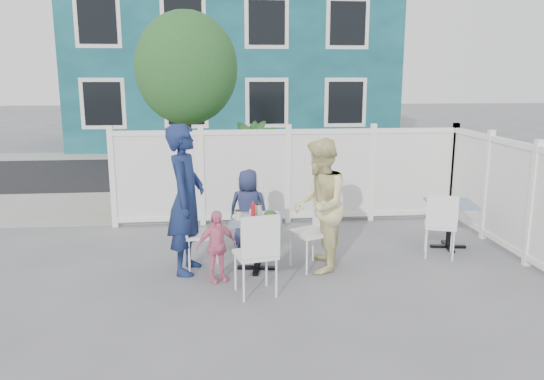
{
  "coord_description": "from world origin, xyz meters",
  "views": [
    {
      "loc": [
        -1.03,
        -6.33,
        2.48
      ],
      "look_at": [
        -0.35,
        0.6,
        0.97
      ],
      "focal_mm": 35.0,
      "sensor_mm": 36.0,
      "label": 1
    }
  ],
  "objects": [
    {
      "name": "main_table",
      "position": [
        -0.59,
        0.2,
        0.53
      ],
      "size": [
        0.74,
        0.74,
        0.69
      ],
      "rotation": [
        0.0,
        0.0,
        -0.15
      ],
      "color": "#48658B",
      "rests_on": "ground"
    },
    {
      "name": "pepper_shaker",
      "position": [
        -0.62,
        0.43,
        0.72
      ],
      "size": [
        0.03,
        0.03,
        0.07
      ],
      "primitive_type": "cylinder",
      "color": "black",
      "rests_on": "main_table"
    },
    {
      "name": "potted_shrub_a",
      "position": [
        -0.5,
        3.1,
        0.83
      ],
      "size": [
        1.19,
        1.19,
        1.67
      ],
      "primitive_type": "imported",
      "rotation": [
        0.0,
        0.0,
        5.95
      ],
      "color": "#1A4321",
      "rests_on": "ground"
    },
    {
      "name": "toddler",
      "position": [
        -1.11,
        -0.16,
        0.45
      ],
      "size": [
        0.57,
        0.41,
        0.89
      ],
      "primitive_type": "imported",
      "rotation": [
        0.0,
        0.0,
        0.41
      ],
      "color": "pink",
      "rests_on": "ground"
    },
    {
      "name": "chair_left",
      "position": [
        -1.36,
        0.25,
        0.58
      ],
      "size": [
        0.45,
        0.47,
        0.99
      ],
      "rotation": [
        0.0,
        0.0,
        -1.53
      ],
      "color": "white",
      "rests_on": "ground"
    },
    {
      "name": "near_sidewalk",
      "position": [
        0.0,
        3.8,
        0.01
      ],
      "size": [
        24.0,
        2.6,
        0.01
      ],
      "primitive_type": "cube",
      "color": "gray",
      "rests_on": "ground"
    },
    {
      "name": "chair_right",
      "position": [
        0.19,
        0.23,
        0.57
      ],
      "size": [
        0.58,
        0.58,
        0.98
      ],
      "rotation": [
        0.0,
        0.0,
        2.0
      ],
      "color": "white",
      "rests_on": "ground"
    },
    {
      "name": "chair_spare",
      "position": [
        1.95,
        0.39,
        0.53
      ],
      "size": [
        0.52,
        0.51,
        0.91
      ],
      "rotation": [
        0.0,
        0.0,
        -0.35
      ],
      "color": "white",
      "rests_on": "ground"
    },
    {
      "name": "fence_back",
      "position": [
        0.1,
        2.4,
        0.78
      ],
      "size": [
        5.86,
        0.08,
        1.6
      ],
      "color": "white",
      "rests_on": "ground"
    },
    {
      "name": "building",
      "position": [
        -0.5,
        14.0,
        3.0
      ],
      "size": [
        11.0,
        6.0,
        6.0
      ],
      "color": "#12424D",
      "rests_on": "ground"
    },
    {
      "name": "chair_back",
      "position": [
        -0.59,
        1.03,
        0.49
      ],
      "size": [
        0.41,
        0.4,
        0.85
      ],
      "rotation": [
        0.0,
        0.0,
        3.22
      ],
      "color": "white",
      "rests_on": "ground"
    },
    {
      "name": "tree",
      "position": [
        -1.6,
        3.3,
        2.59
      ],
      "size": [
        1.8,
        1.62,
        3.59
      ],
      "color": "#382316",
      "rests_on": "ground"
    },
    {
      "name": "utility_cabinet",
      "position": [
        -2.53,
        4.0,
        0.62
      ],
      "size": [
        0.73,
        0.57,
        1.24
      ],
      "primitive_type": "cube",
      "rotation": [
        0.0,
        0.0,
        -0.14
      ],
      "color": "yellow",
      "rests_on": "ground"
    },
    {
      "name": "salt_shaker",
      "position": [
        -0.65,
        0.42,
        0.72
      ],
      "size": [
        0.03,
        0.03,
        0.06
      ],
      "primitive_type": "cylinder",
      "color": "white",
      "rests_on": "main_table"
    },
    {
      "name": "potted_shrub_b",
      "position": [
        1.24,
        3.0,
        0.7
      ],
      "size": [
        1.14,
        1.3,
        1.41
      ],
      "primitive_type": "imported",
      "rotation": [
        0.0,
        0.0,
        4.74
      ],
      "color": "#1A4321",
      "rests_on": "ground"
    },
    {
      "name": "street",
      "position": [
        0.0,
        7.5,
        0.0
      ],
      "size": [
        24.0,
        5.0,
        0.01
      ],
      "primitive_type": "cube",
      "color": "black",
      "rests_on": "ground"
    },
    {
      "name": "man",
      "position": [
        -1.48,
        0.22,
        0.95
      ],
      "size": [
        0.58,
        0.77,
        1.9
      ],
      "primitive_type": "imported",
      "rotation": [
        0.0,
        0.0,
        1.38
      ],
      "color": "#15234D",
      "rests_on": "ground"
    },
    {
      "name": "ground",
      "position": [
        0.0,
        0.0,
        0.0
      ],
      "size": [
        80.0,
        80.0,
        0.0
      ],
      "primitive_type": "plane",
      "color": "slate"
    },
    {
      "name": "plate_side",
      "position": [
        -0.78,
        0.28,
        0.69
      ],
      "size": [
        0.24,
        0.24,
        0.02
      ],
      "primitive_type": "cylinder",
      "color": "white",
      "rests_on": "main_table"
    },
    {
      "name": "fence_right",
      "position": [
        3.0,
        0.6,
        0.78
      ],
      "size": [
        0.08,
        3.66,
        1.6
      ],
      "rotation": [
        0.0,
        0.0,
        1.57
      ],
      "color": "white",
      "rests_on": "ground"
    },
    {
      "name": "coffee_cup_a",
      "position": [
        -0.82,
        0.14,
        0.75
      ],
      "size": [
        0.08,
        0.08,
        0.12
      ],
      "primitive_type": "cylinder",
      "color": "beige",
      "rests_on": "main_table"
    },
    {
      "name": "coffee_cup_b",
      "position": [
        -0.55,
        0.42,
        0.75
      ],
      "size": [
        0.09,
        0.09,
        0.13
      ],
      "primitive_type": "cylinder",
      "color": "beige",
      "rests_on": "main_table"
    },
    {
      "name": "salad_bowl",
      "position": [
        -0.41,
        0.24,
        0.71
      ],
      "size": [
        0.23,
        0.23,
        0.06
      ],
      "primitive_type": "imported",
      "color": "white",
      "rests_on": "main_table"
    },
    {
      "name": "chair_near",
      "position": [
        -0.64,
        -0.68,
        0.57
      ],
      "size": [
        0.53,
        0.52,
        0.98
      ],
      "rotation": [
        0.0,
        0.0,
        0.23
      ],
      "color": "white",
      "rests_on": "ground"
    },
    {
      "name": "ketchup_bottle",
      "position": [
        -0.63,
        0.27,
        0.77
      ],
      "size": [
        0.05,
        0.05,
        0.17
      ],
      "primitive_type": "cylinder",
      "color": "red",
      "rests_on": "main_table"
    },
    {
      "name": "plate_main",
      "position": [
        -0.6,
        0.04,
        0.69
      ],
      "size": [
        0.25,
        0.25,
        0.02
      ],
      "primitive_type": "cylinder",
      "color": "white",
      "rests_on": "main_table"
    },
    {
      "name": "spare_table",
      "position": [
        2.27,
        0.8,
        0.53
      ],
      "size": [
        0.74,
        0.74,
        0.68
      ],
      "rotation": [
        0.0,
        0.0,
        -0.16
      ],
      "color": "#48658B",
      "rests_on": "ground"
    },
    {
      "name": "far_sidewalk",
      "position": [
        0.0,
        10.6,
        0.01
      ],
      "size": [
        24.0,
        1.6,
        0.01
      ],
      "primitive_type": "cube",
      "color": "gray",
      "rests_on": "ground"
    },
    {
      "name": "boy",
      "position": [
        -0.65,
        1.11,
        0.58
      ],
      "size": [
        0.64,
        0.5,
        1.16
      ],
      "primitive_type": "imported",
      "rotation": [
        0.0,
        0.0,
        2.89
      ],
      "color": "navy",
      "rests_on": "ground"
    },
    {
      "name": "woman",
      "position": [
        0.21,
        0.12,
        0.86
      ],
      "size": [
        0.78,
        0.93,
        1.71
      ],
      "primitive_type": "imported",
      "rotation": [
        0.0,
        0.0,
        -1.73
      ],
      "color": "gold",
      "rests_on": "ground"
    }
  ]
}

